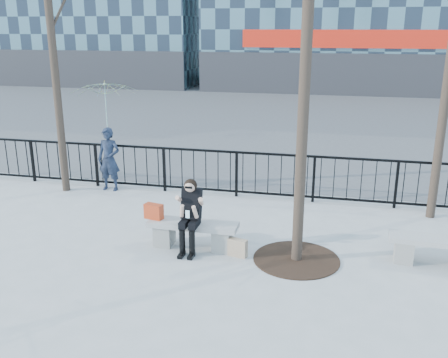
% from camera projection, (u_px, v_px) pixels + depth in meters
% --- Properties ---
extents(ground, '(120.00, 120.00, 0.00)m').
position_uv_depth(ground, '(193.00, 247.00, 9.17)').
color(ground, '#989893').
rests_on(ground, ground).
extents(street_surface, '(60.00, 23.00, 0.01)m').
position_uv_depth(street_surface, '(284.00, 114.00, 23.15)').
color(street_surface, '#474747').
rests_on(street_surface, ground).
extents(railing, '(14.00, 0.06, 1.10)m').
position_uv_depth(railing, '(228.00, 173.00, 11.81)').
color(railing, black).
rests_on(railing, ground).
extents(tree_grate, '(1.50, 1.50, 0.02)m').
position_uv_depth(tree_grate, '(296.00, 259.00, 8.67)').
color(tree_grate, black).
rests_on(tree_grate, ground).
extents(bench_main, '(1.65, 0.46, 0.49)m').
position_uv_depth(bench_main, '(193.00, 232.00, 9.09)').
color(bench_main, gray).
rests_on(bench_main, ground).
extents(bench_second, '(1.59, 0.44, 0.47)m').
position_uv_depth(bench_second, '(437.00, 248.00, 8.44)').
color(bench_second, gray).
rests_on(bench_second, ground).
extents(seated_woman, '(0.50, 0.64, 1.34)m').
position_uv_depth(seated_woman, '(190.00, 216.00, 8.83)').
color(seated_woman, black).
rests_on(seated_woman, ground).
extents(handbag, '(0.37, 0.23, 0.28)m').
position_uv_depth(handbag, '(154.00, 211.00, 9.17)').
color(handbag, '#B83616').
rests_on(handbag, bench_main).
extents(shopping_bag, '(0.36, 0.20, 0.32)m').
position_uv_depth(shopping_bag, '(238.00, 248.00, 8.77)').
color(shopping_bag, tan).
rests_on(shopping_bag, ground).
extents(standing_man, '(0.58, 0.39, 1.56)m').
position_uv_depth(standing_man, '(109.00, 159.00, 12.17)').
color(standing_man, black).
rests_on(standing_man, ground).
extents(vendor_umbrella, '(2.92, 2.95, 2.10)m').
position_uv_depth(vendor_umbrella, '(106.00, 111.00, 17.49)').
color(vendor_umbrella, yellow).
rests_on(vendor_umbrella, ground).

